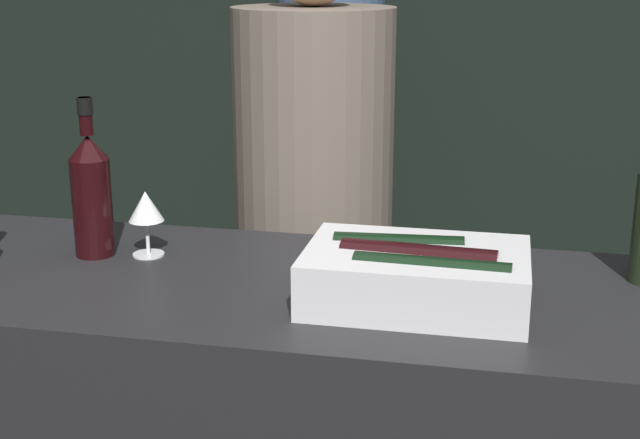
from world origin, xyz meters
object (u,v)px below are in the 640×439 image
(wine_glass, at_px, (146,209))
(person_blond_tee, at_px, (330,138))
(ice_bin_with_bottles, at_px, (416,273))
(red_wine_bottle_black_foil, at_px, (91,192))
(person_in_hoodie, at_px, (314,227))

(wine_glass, bearing_deg, person_blond_tee, 85.45)
(ice_bin_with_bottles, height_order, red_wine_bottle_black_foil, red_wine_bottle_black_foil)
(ice_bin_with_bottles, distance_m, red_wine_bottle_black_foil, 0.70)
(ice_bin_with_bottles, bearing_deg, person_blond_tee, 106.86)
(wine_glass, relative_size, person_in_hoodie, 0.08)
(ice_bin_with_bottles, distance_m, person_in_hoodie, 0.79)
(person_blond_tee, bearing_deg, person_in_hoodie, -179.01)
(wine_glass, xyz_separation_m, person_in_hoodie, (0.24, 0.54, -0.19))
(wine_glass, xyz_separation_m, red_wine_bottle_black_foil, (-0.11, -0.02, 0.03))
(wine_glass, bearing_deg, red_wine_bottle_black_foil, -171.18)
(ice_bin_with_bottles, xyz_separation_m, red_wine_bottle_black_foil, (-0.69, 0.13, 0.08))
(red_wine_bottle_black_foil, xyz_separation_m, person_blond_tee, (0.22, 1.40, -0.15))
(person_in_hoodie, bearing_deg, ice_bin_with_bottles, -99.54)
(person_in_hoodie, xyz_separation_m, person_blond_tee, (-0.12, 0.84, 0.07))
(ice_bin_with_bottles, height_order, person_blond_tee, person_blond_tee)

